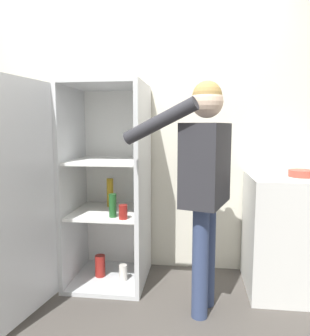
% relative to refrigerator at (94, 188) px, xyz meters
% --- Properties ---
extents(ground_plane, '(12.00, 12.00, 0.00)m').
position_rel_refrigerator_xyz_m(ground_plane, '(0.27, -0.51, -0.83)').
color(ground_plane, '#4C4742').
extents(wall_back, '(7.00, 0.06, 2.55)m').
position_rel_refrigerator_xyz_m(wall_back, '(0.27, 0.47, 0.45)').
color(wall_back, silver).
rests_on(wall_back, ground_plane).
extents(refrigerator, '(0.79, 1.28, 1.67)m').
position_rel_refrigerator_xyz_m(refrigerator, '(0.00, 0.00, 0.00)').
color(refrigerator, silver).
rests_on(refrigerator, ground_plane).
extents(person, '(0.74, 0.56, 1.62)m').
position_rel_refrigerator_xyz_m(person, '(0.88, -0.29, 0.20)').
color(person, '#384770').
rests_on(person, ground_plane).
extents(counter, '(0.65, 0.64, 0.94)m').
position_rel_refrigerator_xyz_m(counter, '(1.57, 0.10, -0.36)').
color(counter, white).
rests_on(counter, ground_plane).
extents(bowl, '(0.19, 0.19, 0.05)m').
position_rel_refrigerator_xyz_m(bowl, '(1.62, 0.07, 0.14)').
color(bowl, '#B24738').
rests_on(bowl, counter).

